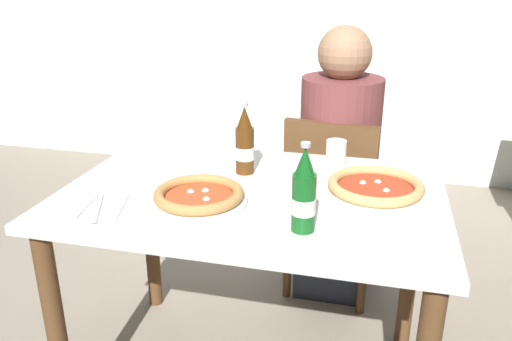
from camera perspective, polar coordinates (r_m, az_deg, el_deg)
dining_table_main at (r=1.67m, az=-0.42°, el=-5.87°), size 1.20×0.80×0.75m
chair_behind_table at (r=2.25m, az=8.62°, el=-3.06°), size 0.45×0.45×0.85m
diner_seated at (r=2.26m, az=9.11°, el=-0.21°), size 0.34×0.34×1.21m
pizza_margherita_near at (r=1.63m, az=13.22°, el=-1.87°), size 0.32×0.32×0.04m
pizza_marinara_far at (r=1.54m, az=-6.41°, el=-2.87°), size 0.29×0.29×0.04m
beer_bottle_left at (r=1.34m, az=5.39°, el=-2.68°), size 0.07×0.07×0.25m
beer_bottle_center at (r=1.74m, az=-1.27°, el=3.00°), size 0.07×0.07×0.25m
napkin_with_cutlery at (r=1.57m, az=-17.92°, el=-4.05°), size 0.22×0.22×0.01m
paper_cup at (r=1.84m, az=8.95°, el=1.91°), size 0.07×0.07×0.09m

